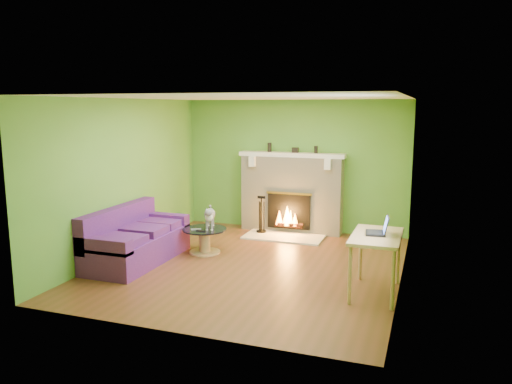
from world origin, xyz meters
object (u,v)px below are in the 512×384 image
desk (376,242)px  cat (210,217)px  coffee_table (205,239)px  sofa (135,241)px

desk → cat: 3.03m
coffee_table → cat: (0.08, 0.05, 0.38)m
desk → coffee_table: bearing=162.1°
coffee_table → desk: 3.13m
coffee_table → desk: size_ratio=0.69×
sofa → cat: bearing=41.6°
coffee_table → cat: cat is taller
sofa → desk: bearing=-2.4°
coffee_table → sofa: bearing=-137.7°
sofa → cat: (0.95, 0.84, 0.29)m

